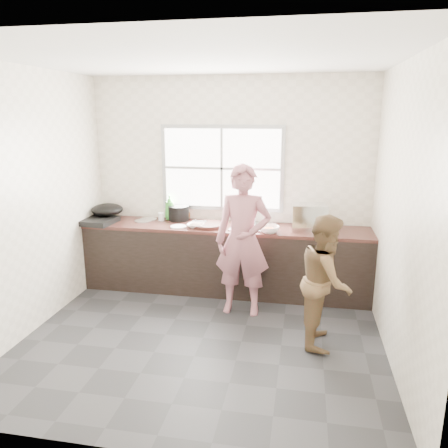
% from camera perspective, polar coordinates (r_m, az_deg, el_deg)
% --- Properties ---
extents(floor, '(3.60, 3.20, 0.01)m').
position_cam_1_polar(floor, '(4.63, -2.78, -14.70)').
color(floor, '#2B2B2D').
rests_on(floor, ground).
extents(ceiling, '(3.60, 3.20, 0.01)m').
position_cam_1_polar(ceiling, '(4.08, -3.26, 20.83)').
color(ceiling, silver).
rests_on(ceiling, wall_back).
extents(wall_back, '(3.60, 0.01, 2.70)m').
position_cam_1_polar(wall_back, '(5.70, 0.77, 5.30)').
color(wall_back, silver).
rests_on(wall_back, ground).
extents(wall_left, '(0.01, 3.20, 2.70)m').
position_cam_1_polar(wall_left, '(4.89, -24.06, 2.57)').
color(wall_left, beige).
rests_on(wall_left, ground).
extents(wall_right, '(0.01, 3.20, 2.70)m').
position_cam_1_polar(wall_right, '(4.13, 22.17, 0.79)').
color(wall_right, beige).
rests_on(wall_right, ground).
extents(wall_front, '(3.60, 0.01, 2.70)m').
position_cam_1_polar(wall_front, '(2.67, -11.07, -5.36)').
color(wall_front, beige).
rests_on(wall_front, ground).
extents(cabinet, '(3.60, 0.62, 0.82)m').
position_cam_1_polar(cabinet, '(5.62, 0.19, -4.71)').
color(cabinet, black).
rests_on(cabinet, floor).
extents(countertop, '(3.60, 0.64, 0.04)m').
position_cam_1_polar(countertop, '(5.50, 0.20, -0.46)').
color(countertop, '#3D1E19').
rests_on(countertop, cabinet).
extents(sink, '(0.55, 0.45, 0.02)m').
position_cam_1_polar(sink, '(5.44, 3.82, -0.38)').
color(sink, silver).
rests_on(sink, countertop).
extents(faucet, '(0.02, 0.02, 0.30)m').
position_cam_1_polar(faucet, '(5.60, 4.09, 1.57)').
color(faucet, silver).
rests_on(faucet, countertop).
extents(window_frame, '(1.60, 0.05, 1.10)m').
position_cam_1_polar(window_frame, '(5.67, -0.25, 7.30)').
color(window_frame, '#9EA0A5').
rests_on(window_frame, wall_back).
extents(window_glazing, '(1.50, 0.01, 1.00)m').
position_cam_1_polar(window_glazing, '(5.65, -0.30, 7.27)').
color(window_glazing, white).
rests_on(window_glazing, window_frame).
extents(woman, '(0.59, 0.40, 1.60)m').
position_cam_1_polar(woman, '(4.90, 2.49, -2.81)').
color(woman, '#AE6873').
rests_on(woman, floor).
extents(person_side, '(0.52, 0.66, 1.31)m').
position_cam_1_polar(person_side, '(4.40, 13.16, -7.20)').
color(person_side, brown).
rests_on(person_side, floor).
extents(cutting_board, '(0.54, 0.54, 0.04)m').
position_cam_1_polar(cutting_board, '(5.46, -2.11, -0.12)').
color(cutting_board, black).
rests_on(cutting_board, countertop).
extents(cleaver, '(0.20, 0.11, 0.01)m').
position_cam_1_polar(cleaver, '(5.57, -3.23, 0.38)').
color(cleaver, silver).
rests_on(cleaver, cutting_board).
extents(bowl_mince, '(0.22, 0.22, 0.05)m').
position_cam_1_polar(bowl_mince, '(5.42, -3.75, -0.21)').
color(bowl_mince, white).
rests_on(bowl_mince, countertop).
extents(bowl_crabs, '(0.23, 0.23, 0.06)m').
position_cam_1_polar(bowl_crabs, '(5.21, 5.89, -0.78)').
color(bowl_crabs, white).
rests_on(bowl_crabs, countertop).
extents(bowl_held, '(0.24, 0.24, 0.06)m').
position_cam_1_polar(bowl_held, '(5.24, 2.99, -0.63)').
color(bowl_held, white).
rests_on(bowl_held, countertop).
extents(black_pot, '(0.31, 0.31, 0.19)m').
position_cam_1_polar(black_pot, '(5.79, -5.93, 1.42)').
color(black_pot, black).
rests_on(black_pot, countertop).
extents(plate_food, '(0.25, 0.25, 0.02)m').
position_cam_1_polar(plate_food, '(5.46, -5.99, -0.35)').
color(plate_food, white).
rests_on(plate_food, countertop).
extents(bottle_green, '(0.17, 0.17, 0.34)m').
position_cam_1_polar(bottle_green, '(5.84, -7.11, 2.21)').
color(bottle_green, green).
rests_on(bottle_green, countertop).
extents(bottle_brown_tall, '(0.10, 0.10, 0.20)m').
position_cam_1_polar(bottle_brown_tall, '(5.86, -6.60, 1.60)').
color(bottle_brown_tall, '#422A10').
rests_on(bottle_brown_tall, countertop).
extents(bottle_brown_short, '(0.15, 0.15, 0.18)m').
position_cam_1_polar(bottle_brown_short, '(5.82, -5.15, 1.42)').
color(bottle_brown_short, '#4B2A12').
rests_on(bottle_brown_short, countertop).
extents(glass_jar, '(0.09, 0.09, 0.11)m').
position_cam_1_polar(glass_jar, '(5.81, -8.20, 0.94)').
color(glass_jar, white).
rests_on(glass_jar, countertop).
extents(burner, '(0.47, 0.47, 0.07)m').
position_cam_1_polar(burner, '(5.85, -16.23, 0.39)').
color(burner, black).
rests_on(burner, countertop).
extents(wok, '(0.50, 0.50, 0.16)m').
position_cam_1_polar(wok, '(5.99, -15.01, 1.83)').
color(wok, black).
rests_on(wok, burner).
extents(dish_rack, '(0.45, 0.35, 0.31)m').
position_cam_1_polar(dish_rack, '(5.40, 10.99, 0.93)').
color(dish_rack, silver).
rests_on(dish_rack, countertop).
extents(pot_lid_left, '(0.27, 0.27, 0.01)m').
position_cam_1_polar(pot_lid_left, '(5.91, -9.89, 0.62)').
color(pot_lid_left, silver).
rests_on(pot_lid_left, countertop).
extents(pot_lid_right, '(0.25, 0.25, 0.01)m').
position_cam_1_polar(pot_lid_right, '(5.83, -10.51, 0.40)').
color(pot_lid_right, silver).
rests_on(pot_lid_right, countertop).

